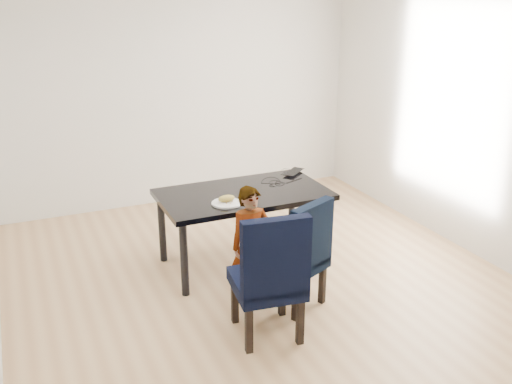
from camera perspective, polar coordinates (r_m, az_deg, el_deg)
name	(u,v)px	position (r m, az deg, el deg)	size (l,w,h in m)	color
floor	(265,285)	(5.35, 0.88, -9.32)	(4.50, 5.00, 0.01)	tan
wall_back	(180,95)	(7.13, -7.63, 9.62)	(4.50, 0.01, 2.70)	silver
wall_front	(490,273)	(2.90, 22.37, -7.46)	(4.50, 0.01, 2.70)	silver
wall_right	(471,120)	(6.10, 20.71, 6.77)	(0.01, 5.00, 2.70)	silver
dining_table	(244,228)	(5.59, -1.25, -3.62)	(1.60, 0.90, 0.75)	black
chair_left	(267,272)	(4.42, 1.07, -8.04)	(0.51, 0.53, 1.07)	black
chair_right	(292,252)	(4.85, 3.61, -6.03)	(0.47, 0.49, 0.98)	black
child	(251,244)	(4.91, -0.47, -5.25)	(0.38, 0.25, 1.04)	orange
plate	(226,203)	(5.16, -2.98, -1.12)	(0.27, 0.27, 0.02)	silver
sandwich	(226,198)	(5.16, -2.97, -0.65)	(0.16, 0.07, 0.06)	olive
laptop	(290,172)	(6.02, 3.40, 2.04)	(0.30, 0.19, 0.02)	black
cable_tangle	(277,184)	(5.66, 2.09, 0.80)	(0.15, 0.15, 0.01)	black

